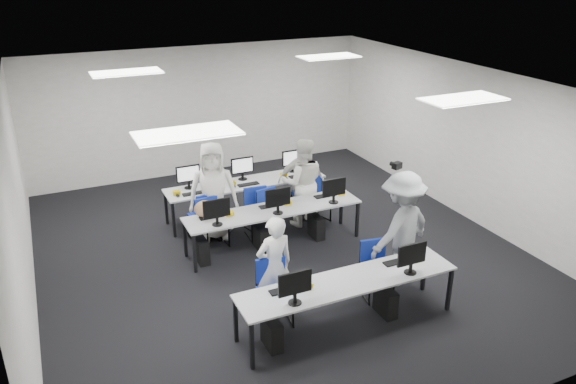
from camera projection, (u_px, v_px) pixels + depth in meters
name	position (u px, v px, depth m)	size (l,w,h in m)	color
room	(278.00, 172.00, 9.43)	(9.00, 9.02, 3.00)	black
ceiling_panels	(277.00, 84.00, 8.85)	(5.20, 4.60, 0.02)	white
desk_front	(348.00, 284.00, 7.74)	(3.20, 0.70, 0.73)	#B1B2B5
desk_mid	(274.00, 212.00, 9.92)	(3.20, 0.70, 0.73)	#B1B2B5
desk_back	(246.00, 185.00, 11.09)	(3.20, 0.70, 0.73)	#B1B2B5
equipment_front	(336.00, 307.00, 7.77)	(2.51, 0.41, 1.19)	#0D2EAF
equipment_mid	(265.00, 231.00, 9.95)	(2.91, 0.41, 1.19)	white
equipment_back	(255.00, 198.00, 11.30)	(2.91, 0.41, 1.19)	white
chair_0	(274.00, 303.00, 7.98)	(0.51, 0.55, 0.92)	navy
chair_1	(376.00, 280.00, 8.60)	(0.50, 0.53, 0.88)	navy
chair_2	(213.00, 230.00, 10.13)	(0.49, 0.52, 0.91)	navy
chair_3	(259.00, 222.00, 10.41)	(0.49, 0.52, 0.93)	navy
chair_4	(317.00, 209.00, 11.06)	(0.51, 0.53, 0.82)	navy
chair_5	(203.00, 225.00, 10.29)	(0.49, 0.53, 0.92)	navy
chair_6	(260.00, 215.00, 10.70)	(0.55, 0.58, 0.90)	navy
chair_7	(306.00, 203.00, 11.25)	(0.49, 0.53, 0.91)	navy
handbag	(205.00, 209.00, 9.54)	(0.37, 0.24, 0.30)	#AC7D59
student_0	(274.00, 266.00, 8.00)	(0.56, 0.37, 1.55)	silver
student_1	(302.00, 182.00, 10.69)	(0.84, 0.66, 1.74)	silver
student_2	(213.00, 191.00, 10.17)	(0.90, 0.58, 1.83)	silver
student_3	(301.00, 181.00, 10.98)	(0.91, 0.38, 1.56)	silver
photographer	(401.00, 229.00, 8.74)	(1.21, 0.69, 1.87)	gray
dslr_camera	(397.00, 166.00, 8.48)	(0.14, 0.18, 0.10)	black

